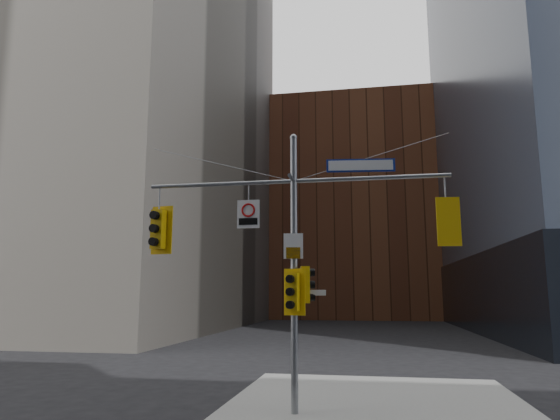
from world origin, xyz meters
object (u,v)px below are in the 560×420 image
(traffic_light_east_arm, at_px, (447,222))
(regulatory_sign_arm, at_px, (248,213))
(traffic_light_west_arm, at_px, (158,229))
(street_sign_blade, at_px, (361,165))
(traffic_light_pole_front, at_px, (293,292))
(signal_assembly, at_px, (294,241))
(traffic_light_pole_side, at_px, (307,285))

(traffic_light_east_arm, relative_size, regulatory_sign_arm, 1.60)
(traffic_light_west_arm, distance_m, street_sign_blade, 5.74)
(traffic_light_east_arm, distance_m, traffic_light_pole_front, 4.20)
(signal_assembly, xyz_separation_m, regulatory_sign_arm, (-1.22, -0.02, 0.76))
(traffic_light_pole_side, xyz_separation_m, regulatory_sign_arm, (-1.54, -0.04, 1.89))
(signal_assembly, height_order, regulatory_sign_arm, signal_assembly)
(signal_assembly, relative_size, regulatory_sign_arm, 10.55)
(traffic_light_east_arm, bearing_deg, street_sign_blade, -6.84)
(traffic_light_east_arm, height_order, street_sign_blade, street_sign_blade)
(signal_assembly, relative_size, traffic_light_east_arm, 6.61)
(traffic_light_pole_front, distance_m, regulatory_sign_arm, 2.42)
(traffic_light_pole_side, xyz_separation_m, street_sign_blade, (1.44, -0.01, 3.07))
(signal_assembly, relative_size, traffic_light_pole_front, 6.84)
(traffic_light_west_arm, relative_size, traffic_light_pole_front, 1.14)
(traffic_light_pole_side, bearing_deg, signal_assembly, 78.11)
(traffic_light_pole_side, relative_size, regulatory_sign_arm, 1.22)
(traffic_light_east_arm, xyz_separation_m, regulatory_sign_arm, (-5.05, -0.02, 0.37))
(signal_assembly, xyz_separation_m, traffic_light_east_arm, (3.83, 0.00, 0.38))
(traffic_light_pole_side, distance_m, traffic_light_pole_front, 0.46)
(signal_assembly, relative_size, traffic_light_pole_side, 8.61)
(traffic_light_west_arm, xyz_separation_m, regulatory_sign_arm, (2.54, -0.03, 0.37))
(street_sign_blade, relative_size, regulatory_sign_arm, 2.33)
(traffic_light_west_arm, relative_size, traffic_light_east_arm, 1.11)
(signal_assembly, relative_size, traffic_light_west_arm, 5.98)
(traffic_light_east_arm, distance_m, regulatory_sign_arm, 5.07)
(traffic_light_pole_front, bearing_deg, traffic_light_west_arm, -173.60)
(traffic_light_pole_front, bearing_deg, signal_assembly, 100.88)
(signal_assembly, bearing_deg, traffic_light_west_arm, 179.80)
(traffic_light_pole_front, bearing_deg, traffic_light_east_arm, 14.67)
(traffic_light_pole_front, height_order, street_sign_blade, street_sign_blade)
(traffic_light_pole_front, relative_size, street_sign_blade, 0.66)
(signal_assembly, distance_m, traffic_light_west_arm, 3.78)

